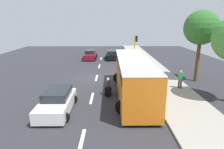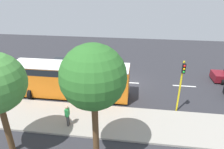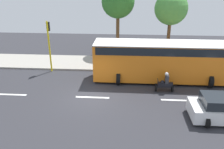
% 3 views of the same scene
% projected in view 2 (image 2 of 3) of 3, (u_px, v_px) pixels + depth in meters
% --- Properties ---
extents(ground_plane, '(40.00, 60.00, 0.10)m').
position_uv_depth(ground_plane, '(128.00, 83.00, 21.53)').
color(ground_plane, '#2D2D33').
extents(sidewalk, '(4.00, 60.00, 0.15)m').
position_uv_depth(sidewalk, '(122.00, 122.00, 15.16)').
color(sidewalk, '#9E998E').
rests_on(sidewalk, ground).
extents(lane_stripe_far_north, '(0.20, 2.40, 0.01)m').
position_uv_depth(lane_stripe_far_north, '(26.00, 76.00, 22.98)').
color(lane_stripe_far_north, white).
rests_on(lane_stripe_far_north, ground).
extents(lane_stripe_north, '(0.20, 2.40, 0.01)m').
position_uv_depth(lane_stripe_north, '(75.00, 79.00, 22.24)').
color(lane_stripe_north, white).
rests_on(lane_stripe_north, ground).
extents(lane_stripe_mid, '(0.20, 2.40, 0.01)m').
position_uv_depth(lane_stripe_mid, '(128.00, 83.00, 21.50)').
color(lane_stripe_mid, white).
rests_on(lane_stripe_mid, ground).
extents(lane_stripe_south, '(0.20, 2.40, 0.01)m').
position_uv_depth(lane_stripe_south, '(184.00, 86.00, 20.76)').
color(lane_stripe_south, white).
rests_on(lane_stripe_south, ground).
extents(car_white, '(2.36, 4.48, 1.52)m').
position_uv_depth(car_white, '(61.00, 65.00, 24.22)').
color(car_white, white).
rests_on(car_white, ground).
extents(city_bus, '(3.20, 11.00, 3.16)m').
position_uv_depth(city_bus, '(70.00, 78.00, 18.29)').
color(city_bus, orange).
rests_on(city_bus, ground).
extents(motorcycle, '(0.60, 1.30, 1.53)m').
position_uv_depth(motorcycle, '(78.00, 80.00, 20.67)').
color(motorcycle, black).
rests_on(motorcycle, ground).
extents(pedestrian_near_signal, '(0.40, 0.24, 1.69)m').
position_uv_depth(pedestrian_near_signal, '(67.00, 115.00, 14.37)').
color(pedestrian_near_signal, '#3F3F3F').
rests_on(pedestrian_near_signal, sidewalk).
extents(traffic_light_corner, '(0.49, 0.24, 4.50)m').
position_uv_depth(traffic_light_corner, '(181.00, 80.00, 15.38)').
color(traffic_light_corner, yellow).
rests_on(traffic_light_corner, ground).
extents(street_tree_north, '(3.42, 3.42, 7.26)m').
position_uv_depth(street_tree_north, '(93.00, 78.00, 9.81)').
color(street_tree_north, brown).
rests_on(street_tree_north, ground).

